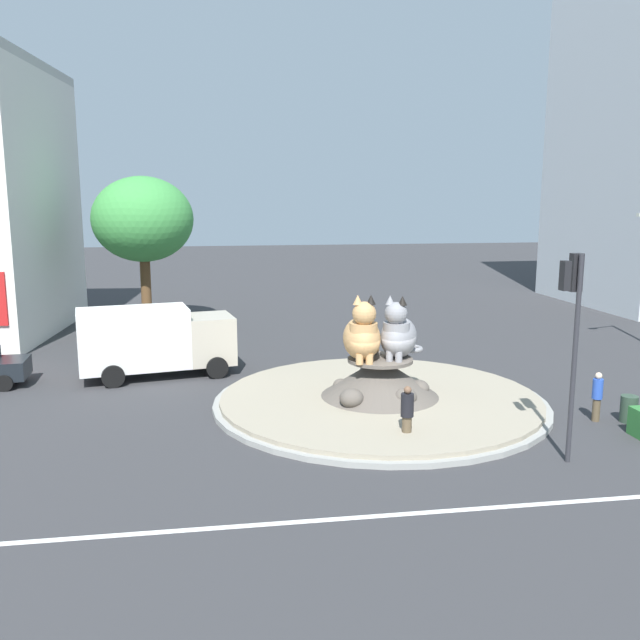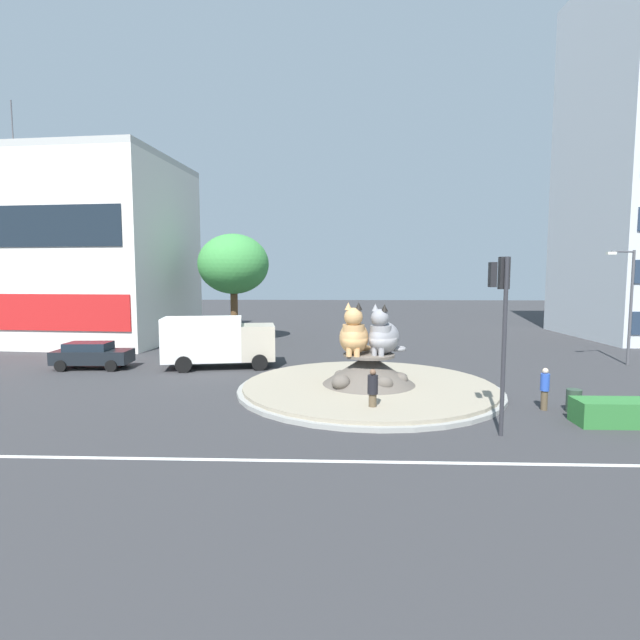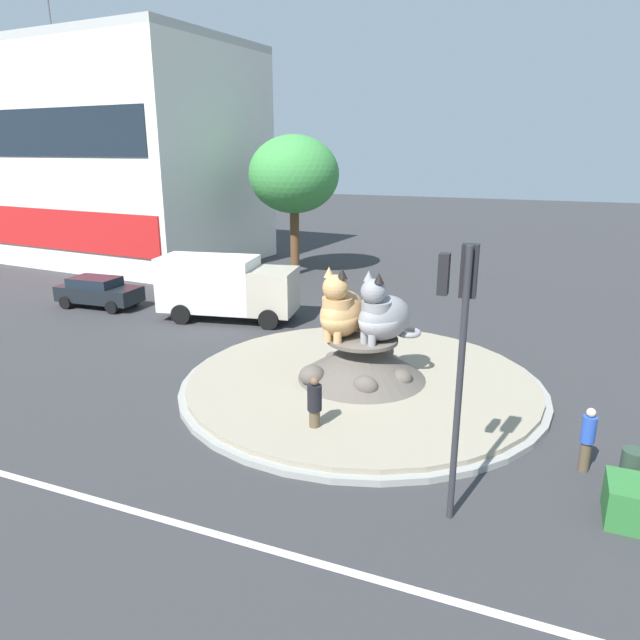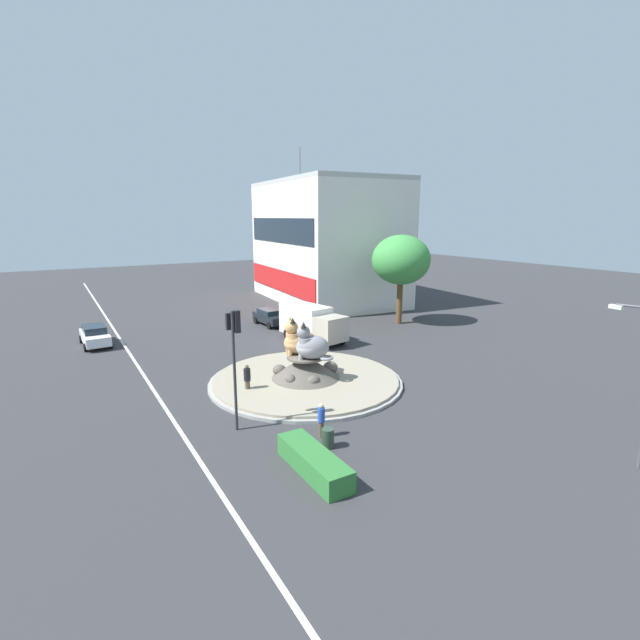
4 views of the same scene
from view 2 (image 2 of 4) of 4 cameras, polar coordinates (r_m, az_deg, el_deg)
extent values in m
plane|color=#333335|center=(22.42, 5.79, -8.36)|extent=(160.00, 160.00, 0.00)
cube|color=silver|center=(14.37, 8.01, -16.38)|extent=(112.00, 0.20, 0.01)
cylinder|color=gray|center=(22.40, 5.79, -8.14)|extent=(11.98, 11.98, 0.18)
cylinder|color=gray|center=(22.36, 5.80, -7.73)|extent=(11.50, 11.50, 0.15)
cone|color=#564F47|center=(22.20, 5.82, -5.80)|extent=(4.24, 4.24, 1.39)
cylinder|color=#564F47|center=(22.09, 5.83, -4.18)|extent=(2.33, 2.33, 0.12)
ellipsoid|color=#564F47|center=(22.18, 9.46, -6.92)|extent=(0.73, 0.80, 0.58)
ellipsoid|color=#564F47|center=(23.99, 5.82, -5.70)|extent=(0.98, 0.91, 0.78)
ellipsoid|color=#564F47|center=(22.96, 2.48, -6.56)|extent=(0.60, 0.57, 0.48)
ellipsoid|color=#564F47|center=(21.06, 2.50, -7.40)|extent=(0.83, 0.84, 0.66)
ellipsoid|color=#564F47|center=(20.99, 7.60, -7.51)|extent=(0.81, 0.62, 0.65)
ellipsoid|color=tan|center=(21.92, 4.05, -2.09)|extent=(1.48, 2.17, 1.51)
cylinder|color=tan|center=(21.49, 4.00, -1.79)|extent=(1.05, 1.05, 0.94)
sphere|color=tan|center=(21.25, 3.99, 0.36)|extent=(0.83, 0.83, 0.83)
torus|color=tan|center=(22.83, 4.99, -3.33)|extent=(0.87, 0.87, 0.19)
cone|color=black|center=(21.20, 4.62, 1.65)|extent=(0.36, 0.36, 0.34)
cone|color=tan|center=(21.22, 3.39, 1.66)|extent=(0.36, 0.36, 0.34)
cylinder|color=tan|center=(21.25, 4.41, -3.87)|extent=(0.26, 0.26, 0.38)
cylinder|color=tan|center=(21.26, 3.48, -3.86)|extent=(0.26, 0.26, 0.38)
ellipsoid|color=gray|center=(22.13, 7.62, -2.12)|extent=(2.04, 2.36, 1.45)
cylinder|color=gray|center=(21.74, 7.24, -1.82)|extent=(1.27, 1.27, 0.91)
sphere|color=gray|center=(21.52, 7.12, 0.24)|extent=(0.80, 0.80, 0.80)
torus|color=gray|center=(22.85, 9.13, -3.38)|extent=(0.94, 0.94, 0.18)
cone|color=black|center=(21.40, 7.68, 1.45)|extent=(0.44, 0.44, 0.33)
cone|color=gray|center=(21.57, 6.59, 1.49)|extent=(0.44, 0.44, 0.33)
cylinder|color=gray|center=(21.48, 7.30, -3.81)|extent=(0.25, 0.25, 0.36)
cylinder|color=gray|center=(21.61, 6.48, -3.75)|extent=(0.25, 0.25, 0.36)
cylinder|color=#2D2D33|center=(16.77, 21.02, -3.09)|extent=(0.14, 0.14, 5.90)
cube|color=black|center=(16.81, 21.03, 5.23)|extent=(0.33, 0.25, 1.05)
sphere|color=#360606|center=(16.89, 20.97, 6.30)|extent=(0.18, 0.18, 0.18)
sphere|color=orange|center=(16.88, 20.93, 5.23)|extent=(0.18, 0.18, 0.18)
sphere|color=black|center=(16.89, 20.90, 4.17)|extent=(0.18, 0.18, 0.18)
cube|color=black|center=(16.45, 19.83, 5.09)|extent=(0.21, 0.29, 0.80)
cube|color=silver|center=(44.67, -29.18, 6.78)|extent=(21.25, 13.60, 13.86)
cube|color=#B2B2AD|center=(45.50, -29.61, 15.84)|extent=(21.25, 13.60, 0.50)
cylinder|color=#4C4C51|center=(43.62, -32.74, 18.89)|extent=(0.10, 0.10, 3.52)
cube|color=#2D7033|center=(20.63, 33.49, -9.17)|extent=(4.26, 1.20, 0.90)
cylinder|color=brown|center=(38.42, -10.14, 0.32)|extent=(0.57, 0.57, 3.97)
ellipsoid|color=#3D8E42|center=(38.28, -10.24, 6.57)|extent=(5.50, 5.50, 4.67)
cylinder|color=#4C4C51|center=(33.51, 32.99, 1.19)|extent=(0.16, 0.16, 6.75)
cylinder|color=#4C4C51|center=(32.91, 32.32, 6.88)|extent=(1.56, 0.52, 0.10)
cube|color=silver|center=(32.35, 31.32, 6.79)|extent=(0.50, 0.24, 0.16)
cylinder|color=brown|center=(18.61, 6.27, -9.93)|extent=(0.30, 0.30, 0.82)
cylinder|color=black|center=(18.43, 6.29, -7.63)|extent=(0.40, 0.40, 0.72)
sphere|color=brown|center=(18.33, 6.31, -6.18)|extent=(0.24, 0.24, 0.24)
cylinder|color=brown|center=(21.11, 25.09, -8.64)|extent=(0.25, 0.25, 0.78)
cylinder|color=#284CB2|center=(20.95, 25.17, -6.70)|extent=(0.34, 0.34, 0.68)
sphere|color=beige|center=(20.86, 25.22, -5.50)|extent=(0.22, 0.22, 0.22)
cube|color=black|center=(30.19, -25.39, -3.95)|extent=(4.28, 1.94, 0.75)
cube|color=#19232D|center=(30.19, -25.80, -2.82)|extent=(2.42, 1.63, 0.45)
cylinder|color=black|center=(30.49, -22.33, -4.45)|extent=(0.65, 0.25, 0.64)
cylinder|color=black|center=(28.93, -23.57, -5.02)|extent=(0.65, 0.25, 0.64)
cylinder|color=black|center=(31.60, -27.01, -4.31)|extent=(0.65, 0.25, 0.64)
cylinder|color=black|center=(30.10, -28.45, -4.83)|extent=(0.65, 0.25, 0.64)
cube|color=#B7AD99|center=(28.03, -7.39, -2.60)|extent=(2.26, 2.60, 1.99)
cube|color=silver|center=(28.12, -13.78, -2.20)|extent=(4.72, 3.06, 2.46)
cylinder|color=black|center=(29.32, -7.29, -4.22)|extent=(0.94, 0.46, 0.90)
cylinder|color=black|center=(27.06, -7.19, -5.02)|extent=(0.94, 0.46, 0.90)
cylinder|color=black|center=(29.53, -15.33, -4.30)|extent=(0.94, 0.46, 0.90)
cylinder|color=black|center=(27.29, -15.91, -5.10)|extent=(0.94, 0.46, 0.90)
cylinder|color=#2D4233|center=(21.28, 27.93, -8.48)|extent=(0.56, 0.56, 0.90)
camera|label=1|loc=(4.98, -105.52, 23.99)|focal=38.00mm
camera|label=3|loc=(8.66, 58.75, 18.35)|focal=32.20mm
camera|label=4|loc=(27.01, 74.18, 11.73)|focal=25.73mm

